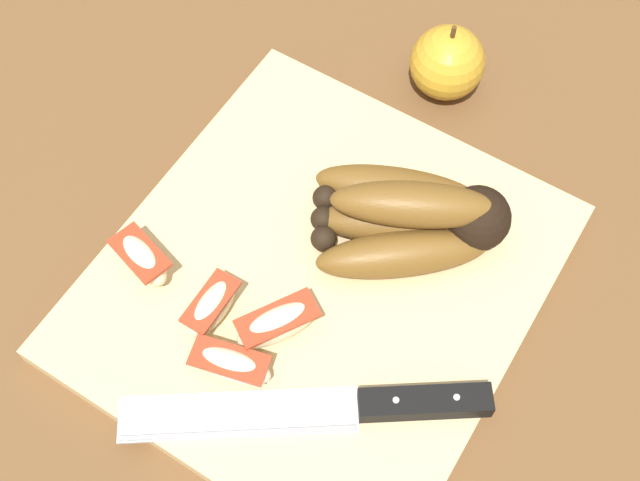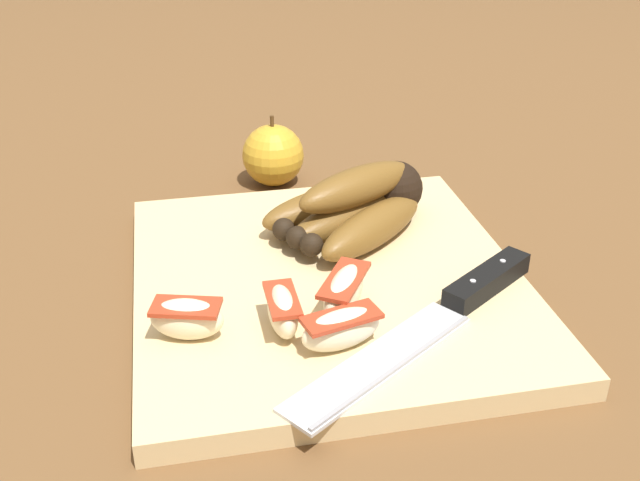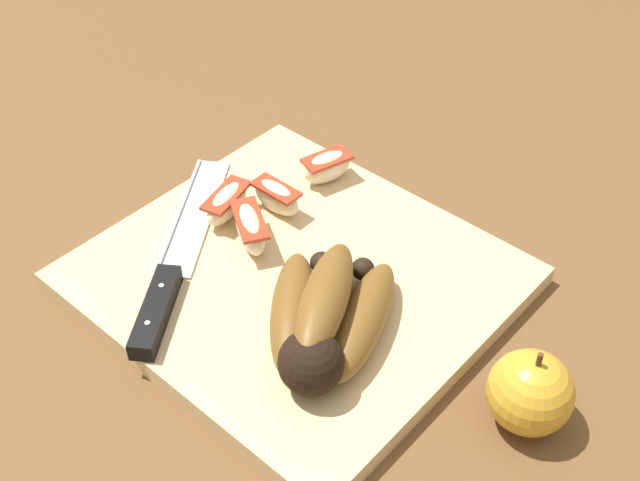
% 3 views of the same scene
% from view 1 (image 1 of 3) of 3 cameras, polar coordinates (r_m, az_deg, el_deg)
% --- Properties ---
extents(ground_plane, '(6.00, 6.00, 0.00)m').
position_cam_1_polar(ground_plane, '(0.70, 1.23, -3.87)').
color(ground_plane, brown).
extents(cutting_board, '(0.36, 0.33, 0.02)m').
position_cam_1_polar(cutting_board, '(0.69, -0.23, -3.02)').
color(cutting_board, '#DBBC84').
rests_on(cutting_board, ground_plane).
extents(banana_bunch, '(0.16, 0.17, 0.07)m').
position_cam_1_polar(banana_bunch, '(0.69, 6.46, 1.53)').
color(banana_bunch, black).
rests_on(banana_bunch, cutting_board).
extents(chefs_knife, '(0.18, 0.25, 0.02)m').
position_cam_1_polar(chefs_knife, '(0.64, 2.76, -11.26)').
color(chefs_knife, silver).
rests_on(chefs_knife, cutting_board).
extents(apple_wedge_near, '(0.06, 0.02, 0.03)m').
position_cam_1_polar(apple_wedge_near, '(0.66, -7.36, -4.50)').
color(apple_wedge_near, beige).
rests_on(apple_wedge_near, cutting_board).
extents(apple_wedge_middle, '(0.04, 0.07, 0.03)m').
position_cam_1_polar(apple_wedge_middle, '(0.64, -6.12, -8.40)').
color(apple_wedge_middle, beige).
rests_on(apple_wedge_middle, cutting_board).
extents(apple_wedge_far, '(0.04, 0.06, 0.03)m').
position_cam_1_polar(apple_wedge_far, '(0.69, -12.03, -1.22)').
color(apple_wedge_far, beige).
rests_on(apple_wedge_far, cutting_board).
extents(apple_wedge_extra, '(0.07, 0.06, 0.04)m').
position_cam_1_polar(apple_wedge_extra, '(0.65, -2.87, -5.68)').
color(apple_wedge_extra, beige).
rests_on(apple_wedge_extra, cutting_board).
extents(whole_apple, '(0.07, 0.07, 0.08)m').
position_cam_1_polar(whole_apple, '(0.80, 8.65, 11.88)').
color(whole_apple, gold).
rests_on(whole_apple, ground_plane).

